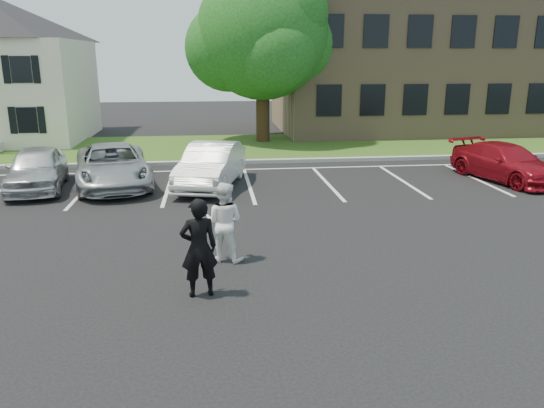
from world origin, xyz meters
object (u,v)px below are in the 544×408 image
object	(u,v)px
man_white_shirt	(224,222)
car_silver_west	(37,169)
office_building	(459,60)
tree	(264,36)
man_black_suit	(199,248)
car_red_compact	(506,162)
car_silver_minivan	(113,166)
car_white_sedan	(211,165)

from	to	relation	value
man_white_shirt	car_silver_west	xyz separation A→B (m)	(-6.10, 7.24, -0.16)
office_building	tree	xyz separation A→B (m)	(-12.47, -4.31, 1.19)
office_building	man_black_suit	xyz separation A→B (m)	(-15.57, -22.77, -3.21)
man_black_suit	man_white_shirt	bearing A→B (deg)	-116.47
tree	car_silver_west	world-z (taller)	tree
car_silver_west	man_white_shirt	bearing A→B (deg)	-58.31
man_white_shirt	car_red_compact	size ratio (longest dim) A/B	0.39
tree	car_silver_west	xyz separation A→B (m)	(-8.68, -9.47, -4.63)
office_building	man_black_suit	distance (m)	27.77
car_silver_west	car_red_compact	bearing A→B (deg)	-10.16
car_silver_minivan	car_white_sedan	world-z (taller)	car_white_sedan
office_building	man_black_suit	bearing A→B (deg)	-124.36
man_white_shirt	car_silver_minivan	xyz separation A→B (m)	(-3.64, 7.46, -0.16)
tree	car_red_compact	bearing A→B (deg)	-51.98
office_building	man_white_shirt	world-z (taller)	office_building
car_red_compact	car_silver_minivan	bearing A→B (deg)	162.51
office_building	car_silver_minivan	size ratio (longest dim) A/B	4.33
man_black_suit	car_white_sedan	distance (m)	8.75
tree	car_red_compact	world-z (taller)	tree
office_building	man_black_suit	world-z (taller)	office_building
car_silver_minivan	man_white_shirt	bearing A→B (deg)	-75.99
office_building	car_white_sedan	bearing A→B (deg)	-137.50
office_building	tree	size ratio (longest dim) A/B	2.55
car_silver_west	office_building	bearing A→B (deg)	24.66
man_black_suit	car_silver_minivan	bearing A→B (deg)	-81.53
man_white_shirt	car_silver_minivan	bearing A→B (deg)	-41.60
tree	man_white_shirt	size ratio (longest dim) A/B	4.98
car_silver_minivan	car_red_compact	world-z (taller)	car_silver_minivan
tree	car_white_sedan	size ratio (longest dim) A/B	1.94
tree	car_red_compact	distance (m)	13.49
tree	car_silver_minivan	bearing A→B (deg)	-123.95
man_black_suit	car_silver_west	bearing A→B (deg)	-68.45
car_red_compact	office_building	bearing A→B (deg)	57.32
tree	car_white_sedan	xyz separation A→B (m)	(-2.84, -9.72, -4.60)
car_silver_minivan	car_white_sedan	distance (m)	3.42
car_silver_west	car_silver_minivan	bearing A→B (deg)	-3.29
car_red_compact	man_black_suit	bearing A→B (deg)	-156.58
tree	car_silver_minivan	distance (m)	12.07
office_building	car_red_compact	bearing A→B (deg)	-108.14
man_white_shirt	car_red_compact	world-z (taller)	man_white_shirt
car_silver_minivan	man_black_suit	bearing A→B (deg)	-83.27
car_silver_west	car_silver_minivan	xyz separation A→B (m)	(2.46, 0.22, -0.00)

